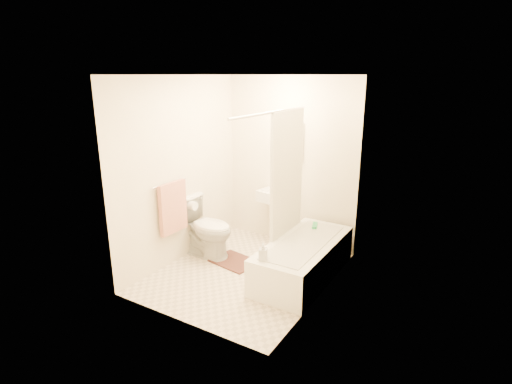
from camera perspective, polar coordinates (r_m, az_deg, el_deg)
The scene contains 17 objects.
floor at distance 5.13m, azimuth -1.47°, elevation -11.46°, with size 2.40×2.40×0.00m, color beige.
ceiling at distance 4.54m, azimuth -1.70°, elevation 16.41°, with size 2.40×2.40×0.00m, color white.
wall_back at distance 5.71m, azimuth 4.93°, elevation 4.24°, with size 2.00×0.02×2.40m, color beige.
wall_left at distance 5.28m, azimuth -10.77°, elevation 3.00°, with size 0.02×2.40×2.40m, color beige.
wall_right at distance 4.26m, azimuth 9.85°, elevation -0.19°, with size 0.02×2.40×2.40m, color beige.
mirror at distance 5.64m, azimuth 4.91°, elevation 7.18°, with size 0.40×0.03×0.55m, color white.
curtain_rod at distance 4.49m, azimuth 2.34°, elevation 11.30°, with size 0.03×0.03×1.70m, color silver.
shower_curtain at distance 4.97m, azimuth 4.46°, elevation 2.63°, with size 0.04×0.80×1.55m, color silver.
towel_bar at distance 5.10m, azimuth -12.22°, elevation 1.29°, with size 0.02×0.02×0.60m, color silver.
towel at distance 5.18m, azimuth -11.77°, elevation -2.18°, with size 0.06×0.45×0.66m, color #CC7266.
toilet_paper at distance 5.46m, azimuth -9.11°, elevation -1.93°, with size 0.12×0.12×0.11m, color white.
toilet at distance 5.48m, azimuth -7.23°, elevation -5.03°, with size 0.46×0.83×0.81m, color white.
sink at distance 5.87m, azimuth 2.81°, elevation -3.18°, with size 0.44×0.35×0.86m, color white, non-canonical shape.
bathtub at distance 4.99m, azimuth 6.80°, elevation -9.52°, with size 0.70×1.60×0.45m, color white, non-canonical shape.
bath_mat at distance 5.40m, azimuth -3.08°, elevation -9.87°, with size 0.59×0.44×0.02m, color #552520.
soap_bottle at distance 4.39m, azimuth 1.01°, elevation -8.52°, with size 0.09×0.09×0.19m, color white.
scrub_brush at distance 5.38m, azimuth 8.40°, elevation -4.78°, with size 0.06×0.20×0.04m, color #32B762.
Camera 1 is at (2.45, -3.82, 2.40)m, focal length 28.00 mm.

